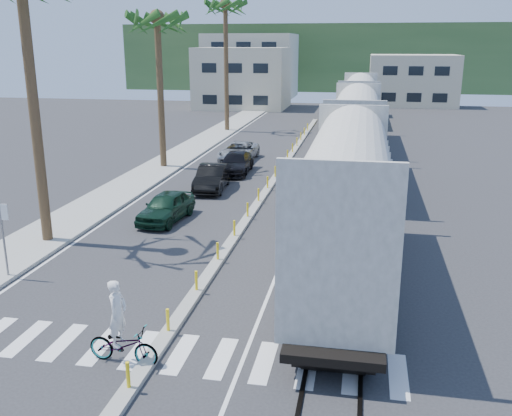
{
  "coord_description": "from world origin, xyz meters",
  "views": [
    {
      "loc": [
        5.45,
        -15.69,
        8.43
      ],
      "look_at": [
        1.32,
        6.25,
        2.0
      ],
      "focal_mm": 40.0,
      "sensor_mm": 36.0,
      "label": 1
    }
  ],
  "objects_px": {
    "car_second": "(212,178)",
    "street_sign": "(2,228)",
    "car_lead": "(166,207)",
    "cyclist": "(122,337)"
  },
  "relations": [
    {
      "from": "car_second",
      "to": "street_sign",
      "type": "bearing_deg",
      "value": -109.81
    },
    {
      "from": "street_sign",
      "to": "car_lead",
      "type": "height_order",
      "value": "street_sign"
    },
    {
      "from": "street_sign",
      "to": "car_lead",
      "type": "distance_m",
      "value": 8.79
    },
    {
      "from": "street_sign",
      "to": "car_lead",
      "type": "relative_size",
      "value": 0.69
    },
    {
      "from": "car_second",
      "to": "cyclist",
      "type": "relative_size",
      "value": 1.93
    },
    {
      "from": "car_lead",
      "to": "cyclist",
      "type": "xyz_separation_m",
      "value": [
        3.19,
        -12.71,
        0.06
      ]
    },
    {
      "from": "car_lead",
      "to": "cyclist",
      "type": "height_order",
      "value": "cyclist"
    },
    {
      "from": "cyclist",
      "to": "car_lead",
      "type": "bearing_deg",
      "value": 19.22
    },
    {
      "from": "car_lead",
      "to": "car_second",
      "type": "relative_size",
      "value": 0.93
    },
    {
      "from": "street_sign",
      "to": "cyclist",
      "type": "bearing_deg",
      "value": -35.5
    }
  ]
}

